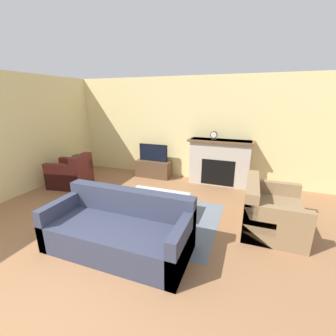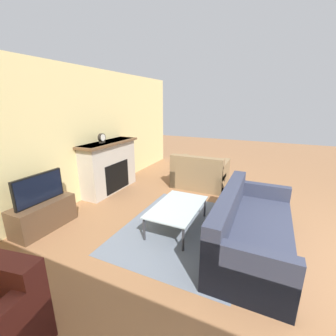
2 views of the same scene
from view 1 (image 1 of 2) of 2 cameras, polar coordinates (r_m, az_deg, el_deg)
name	(u,v)px [view 1 (image 1 of 2)]	position (r m, az deg, el deg)	size (l,w,h in m)	color
ground_plane	(25,325)	(3.07, -32.63, -30.49)	(20.00, 20.00, 0.00)	#936642
wall_back	(178,129)	(6.24, 2.48, 9.92)	(8.95, 0.06, 2.70)	beige
wall_left	(15,136)	(6.07, -34.35, 6.74)	(0.06, 7.80, 2.70)	beige
area_rug	(154,217)	(4.36, -3.54, -12.23)	(2.37, 1.90, 0.00)	slate
fireplace	(219,161)	(5.89, 12.91, 1.67)	(1.60, 0.48, 1.16)	#BCB2A3
tv_stand	(154,169)	(6.40, -3.67, -0.16)	(0.98, 0.42, 0.47)	brown
tv	(153,153)	(6.27, -3.76, 3.92)	(0.82, 0.06, 0.47)	black
couch_sectional	(120,231)	(3.50, -12.17, -15.26)	(2.09, 0.94, 0.82)	#33384C
couch_loveseat	(270,212)	(4.26, 24.42, -10.20)	(0.94, 1.25, 0.82)	#8C704C
armchair_by_window	(72,175)	(6.17, -23.30, -1.62)	(1.01, 0.88, 0.82)	#5B231E
coffee_table	(157,197)	(4.31, -2.90, -7.33)	(1.17, 0.70, 0.39)	#333338
potted_plant	(78,163)	(6.63, -21.97, 1.20)	(0.40, 0.40, 0.70)	beige
mantel_clock	(214,135)	(5.78, 11.56, 8.18)	(0.18, 0.07, 0.21)	#28231E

